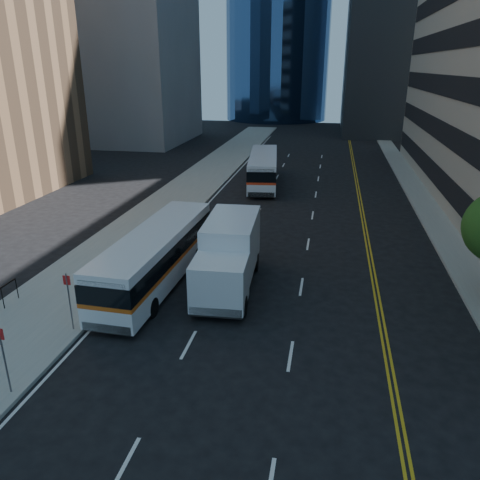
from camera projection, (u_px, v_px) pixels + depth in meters
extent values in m
plane|color=black|center=(270.00, 388.00, 15.88)|extent=(160.00, 160.00, 0.00)
cube|color=gray|center=(188.00, 190.00, 40.71)|extent=(5.00, 90.00, 0.15)
cube|color=gray|center=(423.00, 202.00, 37.25)|extent=(2.00, 90.00, 0.15)
cube|color=gray|center=(116.00, 8.00, 62.55)|extent=(18.00, 18.00, 35.00)
cube|color=silver|center=(158.00, 268.00, 23.26)|extent=(2.69, 10.75, 0.98)
cube|color=#CA5413|center=(157.00, 258.00, 23.06)|extent=(2.71, 10.77, 0.20)
cube|color=black|center=(156.00, 249.00, 22.89)|extent=(2.71, 10.77, 0.80)
cube|color=silver|center=(155.00, 236.00, 22.66)|extent=(2.69, 10.75, 0.44)
cylinder|color=black|center=(108.00, 302.00, 20.68)|extent=(0.30, 0.90, 0.89)
cylinder|color=black|center=(152.00, 307.00, 20.25)|extent=(0.30, 0.90, 0.89)
cylinder|color=black|center=(160.00, 252.00, 26.20)|extent=(0.30, 0.90, 0.89)
cylinder|color=black|center=(195.00, 256.00, 25.77)|extent=(0.30, 0.90, 0.89)
cube|color=white|center=(263.00, 176.00, 42.64)|extent=(3.58, 11.06, 1.00)
cube|color=#F03816|center=(263.00, 170.00, 42.44)|extent=(3.60, 11.08, 0.20)
cube|color=black|center=(263.00, 164.00, 42.26)|extent=(3.60, 11.08, 0.81)
cube|color=white|center=(263.00, 157.00, 42.02)|extent=(3.58, 11.06, 0.45)
cylinder|color=black|center=(249.00, 189.00, 39.80)|extent=(0.37, 0.93, 0.91)
cylinder|color=black|center=(274.00, 189.00, 39.65)|extent=(0.37, 0.93, 0.91)
cylinder|color=black|center=(253.00, 173.00, 45.55)|extent=(0.37, 0.93, 0.91)
cylinder|color=black|center=(275.00, 173.00, 45.40)|extent=(0.37, 0.93, 0.91)
cube|color=silver|center=(220.00, 283.00, 20.27)|extent=(2.47, 2.28, 2.07)
cube|color=black|center=(215.00, 284.00, 19.27)|extent=(2.16, 0.17, 1.08)
cube|color=silver|center=(232.00, 242.00, 23.26)|extent=(2.60, 4.84, 2.56)
cube|color=black|center=(229.00, 278.00, 22.77)|extent=(2.09, 6.58, 0.25)
cylinder|color=black|center=(195.00, 303.00, 20.56)|extent=(0.32, 0.96, 0.94)
cylinder|color=black|center=(243.00, 306.00, 20.29)|extent=(0.32, 0.96, 0.94)
cylinder|color=black|center=(216.00, 260.00, 25.13)|extent=(0.32, 0.96, 0.94)
cylinder|color=black|center=(255.00, 262.00, 24.85)|extent=(0.32, 0.96, 0.94)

